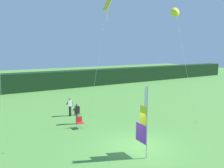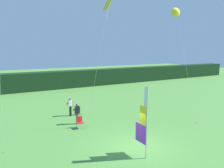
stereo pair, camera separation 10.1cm
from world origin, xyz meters
TOP-DOWN VIEW (x-y plane):
  - ground_plane at (0.00, 0.00)m, footprint 120.00×120.00m
  - distant_treeline at (0.00, 23.31)m, footprint 80.00×2.40m
  - banner_flag at (-0.29, -1.12)m, footprint 0.06×1.03m
  - person_near_banner at (-1.49, 6.00)m, footprint 0.55×0.48m
  - person_mid_field at (-1.22, 8.42)m, footprint 0.55×0.48m
  - folding_chair at (-1.67, 4.98)m, footprint 0.51×0.51m
  - kite_yellow_delta_0 at (7.95, 4.88)m, footprint 1.41×4.00m
  - kite_yellow_diamond_2 at (0.16, 4.04)m, footprint 1.60×1.28m

SIDE VIEW (x-z plane):
  - ground_plane at x=0.00m, z-range 0.00..0.00m
  - folding_chair at x=-1.67m, z-range 0.07..0.96m
  - person_mid_field at x=-1.22m, z-range 0.05..1.71m
  - person_near_banner at x=-1.49m, z-range 0.06..1.75m
  - distant_treeline at x=0.00m, z-range 0.00..2.65m
  - banner_flag at x=-0.29m, z-range -0.09..4.04m
  - kite_yellow_diamond_2 at x=0.16m, z-range 3.86..13.44m
  - kite_yellow_delta_0 at x=7.95m, z-range 4.45..14.37m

